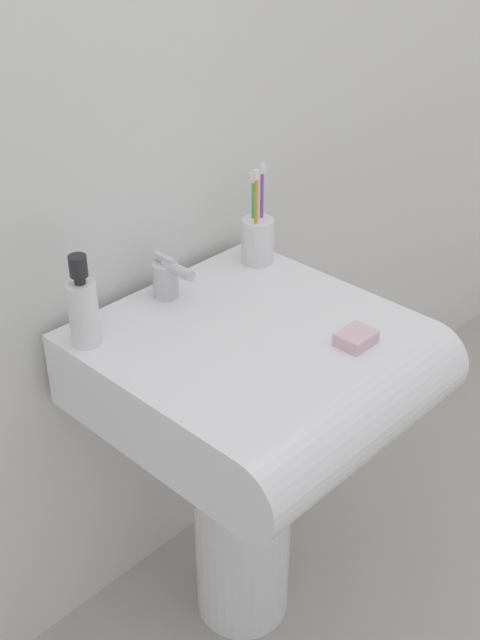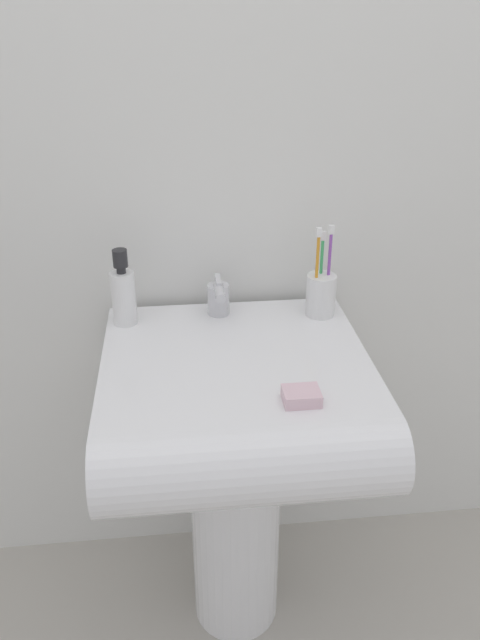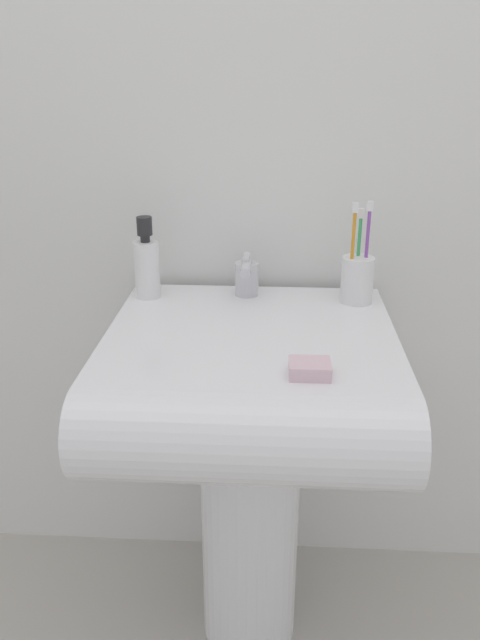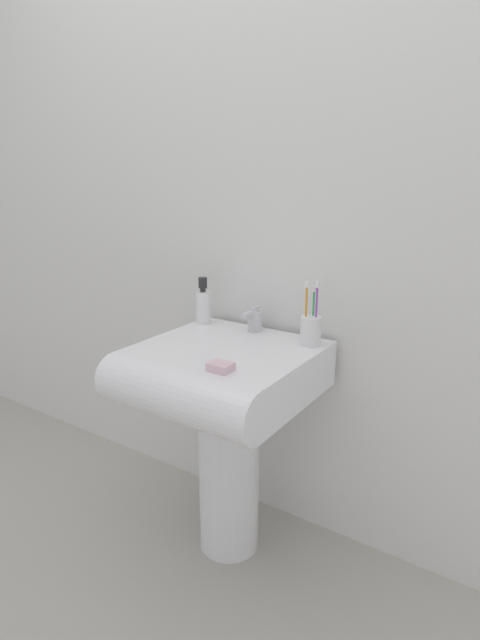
% 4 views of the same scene
% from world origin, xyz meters
% --- Properties ---
extents(ground_plane, '(6.00, 6.00, 0.00)m').
position_xyz_m(ground_plane, '(0.00, 0.00, 0.00)').
color(ground_plane, '#ADA89E').
rests_on(ground_plane, ground).
extents(wall_back, '(5.00, 0.05, 2.40)m').
position_xyz_m(wall_back, '(0.00, 0.29, 1.20)').
color(wall_back, silver).
rests_on(wall_back, ground).
extents(sink_pedestal, '(0.21, 0.21, 0.61)m').
position_xyz_m(sink_pedestal, '(0.00, 0.00, 0.30)').
color(sink_pedestal, white).
rests_on(sink_pedestal, ground).
extents(sink_basin, '(0.55, 0.57, 0.15)m').
position_xyz_m(sink_basin, '(0.00, -0.06, 0.69)').
color(sink_basin, white).
rests_on(sink_basin, sink_pedestal).
extents(faucet, '(0.05, 0.10, 0.09)m').
position_xyz_m(faucet, '(-0.02, 0.19, 0.80)').
color(faucet, silver).
rests_on(faucet, sink_basin).
extents(toothbrush_cup, '(0.07, 0.07, 0.21)m').
position_xyz_m(toothbrush_cup, '(0.21, 0.16, 0.82)').
color(toothbrush_cup, white).
rests_on(toothbrush_cup, sink_basin).
extents(soap_bottle, '(0.05, 0.05, 0.17)m').
position_xyz_m(soap_bottle, '(-0.23, 0.17, 0.83)').
color(soap_bottle, white).
rests_on(soap_bottle, sink_basin).
extents(bar_soap, '(0.07, 0.05, 0.02)m').
position_xyz_m(bar_soap, '(0.10, -0.18, 0.77)').
color(bar_soap, silver).
rests_on(bar_soap, sink_basin).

